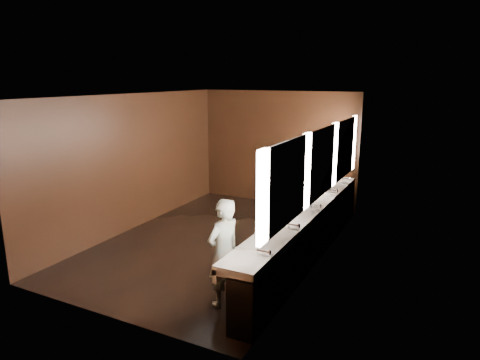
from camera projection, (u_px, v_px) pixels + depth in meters
name	position (u px, v px, depth m)	size (l,w,h in m)	color
floor	(219.00, 241.00, 8.32)	(6.00, 6.00, 0.00)	black
ceiling	(217.00, 95.00, 7.67)	(4.00, 6.00, 0.02)	#2D2D2B
wall_back	(278.00, 148.00, 10.60)	(4.00, 0.02, 2.80)	black
wall_front	(100.00, 217.00, 5.39)	(4.00, 0.02, 2.80)	black
wall_left	(134.00, 162.00, 8.87)	(0.02, 6.00, 2.80)	black
wall_right	(322.00, 183.00, 7.12)	(0.02, 6.00, 2.80)	black
sink_counter	(308.00, 232.00, 7.42)	(0.55, 5.40, 1.01)	black
mirror_band	(322.00, 162.00, 7.05)	(0.06, 5.03, 1.15)	white
person	(224.00, 253.00, 5.88)	(0.56, 0.37, 1.54)	#97D9E1
trash_bin	(272.00, 267.00, 6.61)	(0.33, 0.33, 0.51)	black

